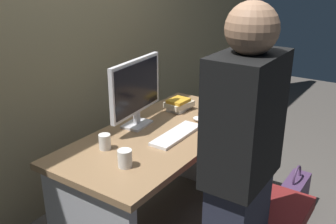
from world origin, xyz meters
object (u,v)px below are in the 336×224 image
at_px(monitor, 136,89).
at_px(office_chair, 256,210).
at_px(keyboard, 177,134).
at_px(book_stack, 179,104).
at_px(handbag, 294,194).
at_px(mouse, 199,119).
at_px(desk, 162,162).
at_px(person_at_desk, 240,179).
at_px(cup_by_monitor, 105,142).
at_px(cell_phone, 226,114).
at_px(cup_near_keyboard, 125,158).

bearing_deg(monitor, office_chair, -91.39).
distance_m(keyboard, book_stack, 0.47).
height_order(book_stack, handbag, book_stack).
relative_size(keyboard, book_stack, 1.92).
relative_size(mouse, book_stack, 0.45).
bearing_deg(desk, person_at_desk, -119.32).
bearing_deg(book_stack, office_chair, -117.78).
relative_size(person_at_desk, cup_by_monitor, 17.78).
xyz_separation_m(person_at_desk, cell_phone, (0.93, 0.52, -0.09)).
relative_size(desk, keyboard, 3.51).
relative_size(mouse, cell_phone, 0.69).
distance_m(cup_near_keyboard, cell_phone, 1.02).
bearing_deg(person_at_desk, monitor, 66.50).
distance_m(mouse, cell_phone, 0.24).
xyz_separation_m(monitor, book_stack, (0.41, -0.08, -0.21)).
distance_m(monitor, book_stack, 0.47).
bearing_deg(desk, cell_phone, -21.80).
bearing_deg(cup_by_monitor, keyboard, -32.58).
distance_m(person_at_desk, cell_phone, 1.07).
bearing_deg(cup_near_keyboard, cell_phone, -6.12).
height_order(monitor, mouse, monitor).
relative_size(cup_by_monitor, cell_phone, 0.64).
bearing_deg(keyboard, mouse, -0.06).
xyz_separation_m(office_chair, cup_by_monitor, (-0.36, 0.83, 0.36)).
relative_size(desk, mouse, 15.11).
relative_size(cup_near_keyboard, cup_by_monitor, 1.06).
relative_size(cup_near_keyboard, cell_phone, 0.68).
relative_size(keyboard, cup_by_monitor, 4.67).
distance_m(person_at_desk, cup_near_keyboard, 0.64).
height_order(cell_phone, handbag, cell_phone).
bearing_deg(handbag, cell_phone, 112.21).
relative_size(office_chair, cell_phone, 6.53).
relative_size(desk, book_stack, 6.76).
relative_size(monitor, cup_near_keyboard, 5.52).
bearing_deg(cell_phone, keyboard, 146.97).
distance_m(cup_near_keyboard, book_stack, 0.92).
height_order(monitor, cell_phone, monitor).
xyz_separation_m(desk, handbag, (0.73, -0.72, -0.38)).
xyz_separation_m(cell_phone, handbag, (0.21, -0.51, -0.61)).
xyz_separation_m(office_chair, book_stack, (0.43, 0.81, 0.36)).
xyz_separation_m(mouse, book_stack, (0.11, 0.24, 0.03)).
relative_size(monitor, cup_by_monitor, 5.86).
height_order(office_chair, mouse, office_chair).
bearing_deg(cup_near_keyboard, mouse, -1.01).
bearing_deg(cup_by_monitor, office_chair, -66.29).
height_order(person_at_desk, keyboard, person_at_desk).
xyz_separation_m(person_at_desk, mouse, (0.71, 0.62, -0.08)).
bearing_deg(cup_near_keyboard, desk, 11.66).
bearing_deg(book_stack, person_at_desk, -133.53).
xyz_separation_m(keyboard, cell_phone, (0.52, -0.09, -0.01)).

